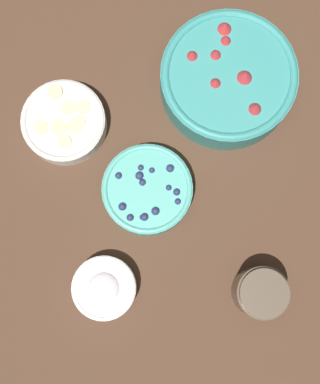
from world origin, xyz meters
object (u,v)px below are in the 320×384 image
bowl_blueberries (147,190)px  jar_chocolate (260,292)px  bowl_bananas (64,122)px  bowl_cream (104,288)px  bowl_strawberries (228,79)px

bowl_blueberries → jar_chocolate: bearing=135.0°
bowl_bananas → bowl_cream: bowl_cream is taller
bowl_strawberries → bowl_blueberries: 0.27m
bowl_strawberries → bowl_cream: bowl_strawberries is taller
bowl_blueberries → bowl_bananas: bowl_blueberries is taller
bowl_bananas → jar_chocolate: 0.50m
jar_chocolate → bowl_cream: bearing=-3.8°
jar_chocolate → bowl_strawberries: bearing=-85.1°
bowl_bananas → bowl_strawberries: bearing=-168.0°
bowl_bananas → bowl_cream: 0.33m
bowl_blueberries → bowl_bananas: size_ratio=1.05×
bowl_blueberries → bowl_strawberries: bearing=-128.1°
bowl_cream → jar_chocolate: (-0.29, 0.02, 0.01)m
bowl_blueberries → bowl_bananas: 0.21m
bowl_strawberries → jar_chocolate: size_ratio=2.77×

